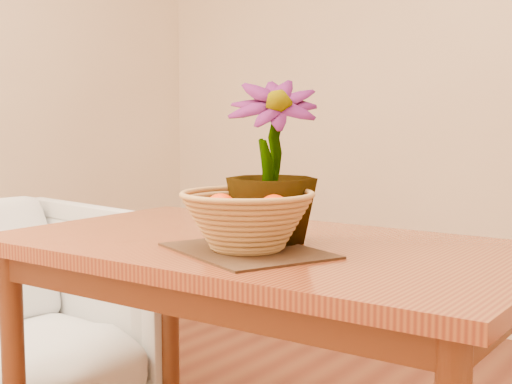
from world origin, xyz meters
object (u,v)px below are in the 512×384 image
Objects in this scene: potted_plant at (271,162)px; armchair at (1,306)px; table at (264,275)px; wicker_basket at (247,222)px.

armchair is at bearing 146.84° from potted_plant.
table is 0.30m from potted_plant.
table is at bearing 109.04° from wicker_basket.
table is 4.36× the size of wicker_basket.
table is 0.22m from wicker_basket.
wicker_basket is at bearing -70.96° from table.
armchair is (-1.11, -0.02, -0.54)m from potted_plant.
armchair is (-1.08, -0.03, -0.24)m from table.
armchair is (-1.13, 0.11, -0.40)m from wicker_basket.
table is 1.67× the size of armchair.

